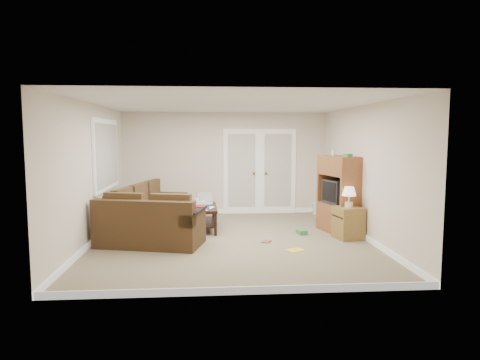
{
  "coord_description": "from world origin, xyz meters",
  "views": [
    {
      "loc": [
        -0.41,
        -7.78,
        1.94
      ],
      "look_at": [
        0.18,
        0.22,
        1.1
      ],
      "focal_mm": 32.0,
      "sensor_mm": 36.0,
      "label": 1
    }
  ],
  "objects": [
    {
      "name": "floor_book",
      "position": [
        0.57,
        -0.15,
        0.01
      ],
      "size": [
        0.23,
        0.25,
        0.02
      ],
      "primitive_type": "imported",
      "rotation": [
        0.0,
        0.0,
        -0.54
      ],
      "color": "brown",
      "rests_on": "floor"
    },
    {
      "name": "wall_right",
      "position": [
        2.5,
        0.0,
        1.25
      ],
      "size": [
        0.02,
        5.5,
        2.5
      ],
      "primitive_type": "cube",
      "color": "silver",
      "rests_on": "floor"
    },
    {
      "name": "floor",
      "position": [
        0.0,
        0.0,
        0.0
      ],
      "size": [
        5.5,
        5.5,
        0.0
      ],
      "primitive_type": "plane",
      "color": "gray",
      "rests_on": "ground"
    },
    {
      "name": "tv_armoire",
      "position": [
        2.2,
        0.51,
        0.77
      ],
      "size": [
        0.75,
        1.06,
        1.64
      ],
      "rotation": [
        0.0,
        0.0,
        0.25
      ],
      "color": "brown",
      "rests_on": "floor"
    },
    {
      "name": "window_left",
      "position": [
        -2.46,
        1.0,
        1.55
      ],
      "size": [
        0.05,
        1.92,
        1.42
      ],
      "color": "white",
      "rests_on": "wall_left"
    },
    {
      "name": "wall_front",
      "position": [
        0.0,
        -2.75,
        1.25
      ],
      "size": [
        5.0,
        0.02,
        2.5
      ],
      "primitive_type": "cube",
      "color": "silver",
      "rests_on": "floor"
    },
    {
      "name": "wall_back",
      "position": [
        0.0,
        2.75,
        1.25
      ],
      "size": [
        5.0,
        0.02,
        2.5
      ],
      "primitive_type": "cube",
      "color": "silver",
      "rests_on": "floor"
    },
    {
      "name": "side_cabinet",
      "position": [
        2.2,
        -0.05,
        0.36
      ],
      "size": [
        0.55,
        0.55,
        0.99
      ],
      "rotation": [
        0.0,
        0.0,
        0.21
      ],
      "color": "olive",
      "rests_on": "floor"
    },
    {
      "name": "coffee_table",
      "position": [
        -0.55,
        0.93,
        0.27
      ],
      "size": [
        0.62,
        1.2,
        0.81
      ],
      "rotation": [
        0.0,
        0.0,
        0.03
      ],
      "color": "black",
      "rests_on": "floor"
    },
    {
      "name": "baseboards",
      "position": [
        0.0,
        0.0,
        0.05
      ],
      "size": [
        5.0,
        5.5,
        0.1
      ],
      "primitive_type": null,
      "color": "white",
      "rests_on": "floor"
    },
    {
      "name": "wall_left",
      "position": [
        -2.5,
        0.0,
        1.25
      ],
      "size": [
        0.02,
        5.5,
        2.5
      ],
      "primitive_type": "cube",
      "color": "silver",
      "rests_on": "floor"
    },
    {
      "name": "space_heater",
      "position": [
        2.2,
        2.45,
        0.14
      ],
      "size": [
        0.14,
        0.13,
        0.29
      ],
      "primitive_type": "cube",
      "rotation": [
        0.0,
        0.0,
        -0.31
      ],
      "color": "silver",
      "rests_on": "floor"
    },
    {
      "name": "floor_greenbox",
      "position": [
        1.41,
        0.37,
        0.04
      ],
      "size": [
        0.2,
        0.24,
        0.09
      ],
      "primitive_type": "cube",
      "rotation": [
        0.0,
        0.0,
        0.23
      ],
      "color": "#3B8344",
      "rests_on": "floor"
    },
    {
      "name": "french_doors",
      "position": [
        0.85,
        2.71,
        1.04
      ],
      "size": [
        1.8,
        0.05,
        2.13
      ],
      "color": "white",
      "rests_on": "floor"
    },
    {
      "name": "sectional_sofa",
      "position": [
        -1.55,
        0.44,
        0.33
      ],
      "size": [
        1.99,
        3.1,
        0.85
      ],
      "rotation": [
        0.0,
        0.0,
        -0.24
      ],
      "color": "#442F1A",
      "rests_on": "floor"
    },
    {
      "name": "ceiling",
      "position": [
        0.0,
        0.0,
        2.5
      ],
      "size": [
        5.0,
        5.5,
        0.02
      ],
      "primitive_type": "cube",
      "color": "silver",
      "rests_on": "wall_back"
    },
    {
      "name": "floor_magazine",
      "position": [
        1.05,
        -0.78,
        0.0
      ],
      "size": [
        0.34,
        0.31,
        0.01
      ],
      "primitive_type": "cube",
      "rotation": [
        0.0,
        0.0,
        0.4
      ],
      "color": "yellow",
      "rests_on": "floor"
    }
  ]
}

